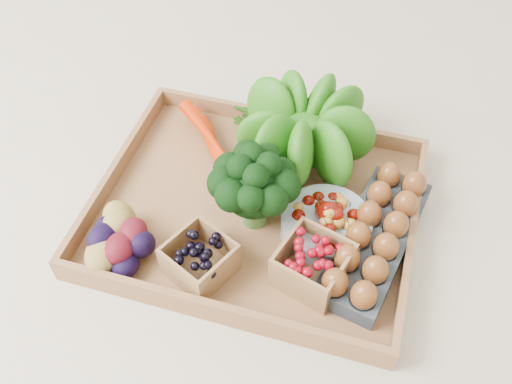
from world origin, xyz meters
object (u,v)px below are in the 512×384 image
(tray, at_px, (256,211))
(broccoli, at_px, (254,199))
(egg_carton, at_px, (374,241))
(cherry_bowl, at_px, (326,226))

(tray, xyz_separation_m, broccoli, (0.00, -0.02, 0.07))
(egg_carton, bearing_deg, tray, -175.13)
(tray, bearing_deg, broccoli, -79.44)
(broccoli, xyz_separation_m, cherry_bowl, (0.12, 0.01, -0.04))
(cherry_bowl, bearing_deg, egg_carton, -3.66)
(tray, relative_size, cherry_bowl, 3.60)
(tray, height_order, egg_carton, egg_carton)
(cherry_bowl, xyz_separation_m, egg_carton, (0.08, -0.01, -0.00))
(broccoli, bearing_deg, egg_carton, 0.33)
(broccoli, xyz_separation_m, egg_carton, (0.21, 0.00, -0.04))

